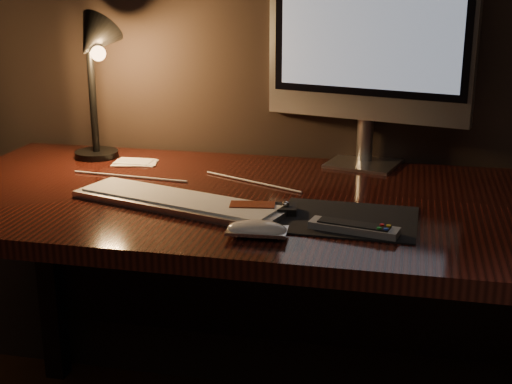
% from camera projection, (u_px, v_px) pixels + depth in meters
% --- Properties ---
extents(desk, '(1.60, 0.75, 0.75)m').
position_uv_depth(desk, '(273.00, 239.00, 1.72)').
color(desk, '#33100B').
rests_on(desk, ground).
extents(monitor, '(0.53, 0.19, 0.56)m').
position_uv_depth(monitor, '(369.00, 37.00, 1.78)').
color(monitor, silver).
rests_on(monitor, desk).
extents(keyboard, '(0.51, 0.27, 0.02)m').
position_uv_depth(keyboard, '(179.00, 201.00, 1.56)').
color(keyboard, silver).
rests_on(keyboard, desk).
extents(mousepad, '(0.29, 0.23, 0.00)m').
position_uv_depth(mousepad, '(348.00, 219.00, 1.46)').
color(mousepad, black).
rests_on(mousepad, desk).
extents(mouse, '(0.12, 0.07, 0.02)m').
position_uv_depth(mouse, '(257.00, 231.00, 1.37)').
color(mouse, white).
rests_on(mouse, desk).
extents(media_remote, '(0.16, 0.08, 0.03)m').
position_uv_depth(media_remote, '(261.00, 209.00, 1.50)').
color(media_remote, black).
rests_on(media_remote, desk).
extents(tv_remote, '(0.18, 0.08, 0.02)m').
position_uv_depth(tv_remote, '(354.00, 228.00, 1.39)').
color(tv_remote, gray).
rests_on(tv_remote, desk).
extents(papers, '(0.12, 0.09, 0.01)m').
position_uv_depth(papers, '(135.00, 162.00, 1.90)').
color(papers, white).
rests_on(papers, desk).
extents(desk_lamp, '(0.18, 0.20, 0.40)m').
position_uv_depth(desk_lamp, '(94.00, 60.00, 1.85)').
color(desk_lamp, black).
rests_on(desk_lamp, desk).
extents(cable, '(0.57, 0.18, 0.01)m').
position_uv_depth(cable, '(189.00, 180.00, 1.74)').
color(cable, white).
rests_on(cable, desk).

